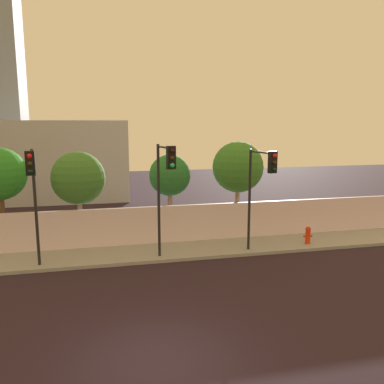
% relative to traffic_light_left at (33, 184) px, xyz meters
% --- Properties ---
extents(ground_plane, '(80.00, 80.00, 0.00)m').
position_rel_traffic_light_left_xyz_m(ground_plane, '(3.75, -6.92, -3.61)').
color(ground_plane, black).
extents(sidewalk, '(36.00, 2.40, 0.15)m').
position_rel_traffic_light_left_xyz_m(sidewalk, '(3.75, 1.28, -3.53)').
color(sidewalk, gray).
rests_on(sidewalk, ground).
extents(perimeter_wall, '(36.00, 0.18, 1.80)m').
position_rel_traffic_light_left_xyz_m(perimeter_wall, '(3.75, 2.57, -2.56)').
color(perimeter_wall, silver).
rests_on(perimeter_wall, sidewalk).
extents(traffic_light_left, '(0.36, 1.42, 4.74)m').
position_rel_traffic_light_left_xyz_m(traffic_light_left, '(0.00, 0.00, 0.00)').
color(traffic_light_left, black).
rests_on(traffic_light_left, sidewalk).
extents(traffic_light_center, '(0.55, 1.71, 4.88)m').
position_rel_traffic_light_left_xyz_m(traffic_light_center, '(5.08, -0.15, 0.10)').
color(traffic_light_center, black).
rests_on(traffic_light_center, sidewalk).
extents(traffic_light_right, '(0.63, 1.77, 4.61)m').
position_rel_traffic_light_left_xyz_m(traffic_light_right, '(9.25, -0.20, -0.07)').
color(traffic_light_right, black).
rests_on(traffic_light_right, sidewalk).
extents(fire_hydrant, '(0.44, 0.26, 0.86)m').
position_rel_traffic_light_left_xyz_m(fire_hydrant, '(12.13, 0.77, -3.00)').
color(fire_hydrant, red).
rests_on(fire_hydrant, sidewalk).
extents(roadside_tree_leftmost, '(2.38, 2.38, 4.81)m').
position_rel_traffic_light_left_xyz_m(roadside_tree_leftmost, '(-1.93, 3.39, -0.01)').
color(roadside_tree_leftmost, brown).
rests_on(roadside_tree_leftmost, ground).
extents(roadside_tree_midleft, '(2.53, 2.53, 4.58)m').
position_rel_traffic_light_left_xyz_m(roadside_tree_midleft, '(1.48, 3.39, -0.31)').
color(roadside_tree_midleft, brown).
rests_on(roadside_tree_midleft, ground).
extents(roadside_tree_midright, '(2.07, 2.07, 4.36)m').
position_rel_traffic_light_left_xyz_m(roadside_tree_midright, '(5.88, 3.39, -0.32)').
color(roadside_tree_midright, brown).
rests_on(roadside_tree_midright, ground).
extents(roadside_tree_rightmost, '(2.63, 2.63, 4.96)m').
position_rel_traffic_light_left_xyz_m(roadside_tree_rightmost, '(9.45, 3.39, 0.02)').
color(roadside_tree_rightmost, brown).
rests_on(roadside_tree_rightmost, ground).
extents(low_building_distant, '(11.61, 6.00, 6.07)m').
position_rel_traffic_light_left_xyz_m(low_building_distant, '(-1.24, 16.57, -0.57)').
color(low_building_distant, '#ADADAD').
rests_on(low_building_distant, ground).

